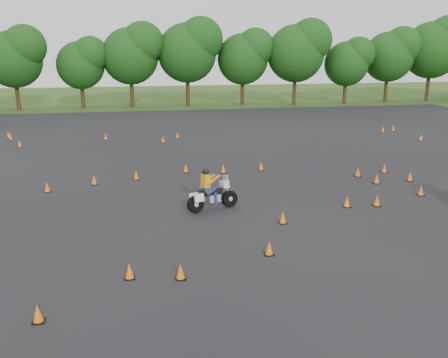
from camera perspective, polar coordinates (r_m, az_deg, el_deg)
ground at (r=17.77m, az=2.41°, el=-7.05°), size 140.00×140.00×0.00m
asphalt_pad at (r=23.32m, az=-0.91°, el=-1.58°), size 62.00×62.00×0.00m
treeline at (r=51.85m, az=-3.06°, el=12.83°), size 87.23×32.34×11.11m
traffic_cones at (r=23.00m, az=-1.33°, el=-1.24°), size 36.22×33.20×0.45m
rider_yellow at (r=20.66m, az=-1.22°, el=-1.22°), size 2.41×1.41×1.78m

